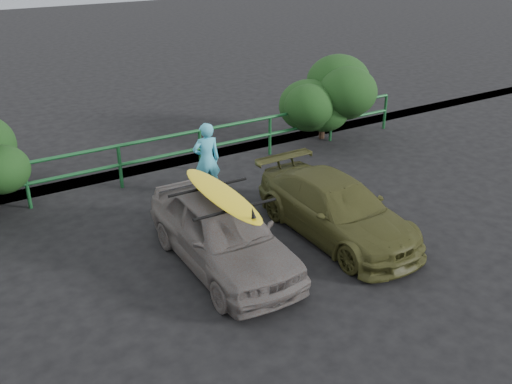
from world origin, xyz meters
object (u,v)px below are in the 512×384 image
olive_vehicle (336,209)px  man (206,160)px  guardrail (162,158)px  surfboard (221,194)px  sedan (222,232)px

olive_vehicle → man: 3.15m
guardrail → man: (0.47, -1.39, 0.31)m
olive_vehicle → surfboard: bearing=175.1°
surfboard → sedan: bearing=1.4°
sedan → olive_vehicle: size_ratio=0.98×
man → surfboard: (-1.09, -2.68, 0.52)m
surfboard → olive_vehicle: bearing=-3.4°
man → surfboard: size_ratio=0.65×
olive_vehicle → surfboard: 2.48m
sedan → surfboard: 0.72m
man → olive_vehicle: bearing=121.8°
sedan → olive_vehicle: sedan is taller
olive_vehicle → surfboard: surfboard is taller
man → guardrail: bearing=-63.0°
man → sedan: bearing=76.3°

